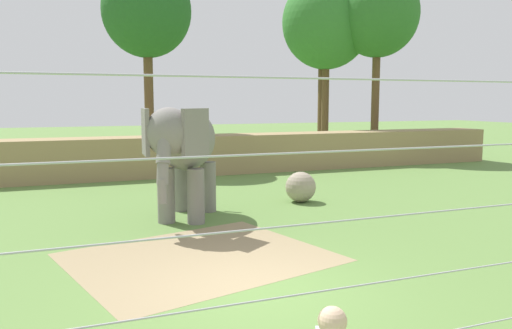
# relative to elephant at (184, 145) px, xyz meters

# --- Properties ---
(ground_plane) EXTENTS (120.00, 120.00, 0.00)m
(ground_plane) POSITION_rel_elephant_xyz_m (-0.11, -5.64, -2.01)
(ground_plane) COLOR #5B7F3D
(dirt_patch) EXTENTS (5.82, 5.23, 0.01)m
(dirt_patch) POSITION_rel_elephant_xyz_m (-0.54, -3.43, -2.01)
(dirt_patch) COLOR #937F5B
(dirt_patch) RESTS_ON ground
(embankment_wall) EXTENTS (36.00, 1.80, 1.69)m
(embankment_wall) POSITION_rel_elephant_xyz_m (-0.11, 8.34, -1.17)
(embankment_wall) COLOR #997F56
(embankment_wall) RESTS_ON ground
(elephant) EXTENTS (2.82, 3.73, 3.04)m
(elephant) POSITION_rel_elephant_xyz_m (0.00, 0.00, 0.00)
(elephant) COLOR gray
(elephant) RESTS_ON ground
(enrichment_ball) EXTENTS (0.96, 0.96, 0.96)m
(enrichment_ball) POSITION_rel_elephant_xyz_m (3.96, 1.01, -1.53)
(enrichment_ball) COLOR gray
(enrichment_ball) RESTS_ON ground
(cable_fence) EXTENTS (11.33, 0.23, 3.53)m
(cable_fence) POSITION_rel_elephant_xyz_m (-0.11, -9.03, -0.23)
(cable_fence) COLOR brown
(cable_fence) RESTS_ON ground
(tree_far_left) EXTENTS (4.56, 4.56, 10.39)m
(tree_far_left) POSITION_rel_elephant_xyz_m (13.75, 11.38, 5.93)
(tree_far_left) COLOR brown
(tree_far_left) RESTS_ON ground
(tree_left_of_centre) EXTENTS (3.61, 3.61, 9.20)m
(tree_left_of_centre) POSITION_rel_elephant_xyz_m (11.59, 13.74, 5.19)
(tree_left_of_centre) COLOR brown
(tree_left_of_centre) RESTS_ON ground
(tree_behind_wall) EXTENTS (4.17, 4.17, 9.59)m
(tree_behind_wall) POSITION_rel_elephant_xyz_m (1.02, 11.49, 5.33)
(tree_behind_wall) COLOR brown
(tree_behind_wall) RESTS_ON ground
(tree_right_of_centre) EXTENTS (5.11, 5.11, 10.38)m
(tree_right_of_centre) POSITION_rel_elephant_xyz_m (11.63, 13.37, 5.65)
(tree_right_of_centre) COLOR brown
(tree_right_of_centre) RESTS_ON ground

